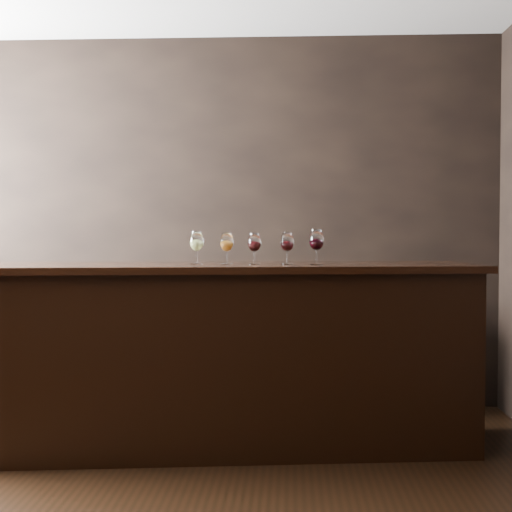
{
  "coord_description": "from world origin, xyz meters",
  "views": [
    {
      "loc": [
        0.94,
        -3.18,
        1.33
      ],
      "look_at": [
        0.73,
        1.12,
        1.18
      ],
      "focal_mm": 50.0,
      "sensor_mm": 36.0,
      "label": 1
    }
  ],
  "objects_px": {
    "glass_white": "(197,242)",
    "glass_red_a": "(254,243)",
    "bar_counter": "(215,360)",
    "glass_amber": "(227,243)",
    "back_bar_shelf": "(177,349)",
    "glass_red_b": "(287,243)",
    "glass_red_c": "(316,241)"
  },
  "relations": [
    {
      "from": "glass_white",
      "to": "glass_red_a",
      "type": "distance_m",
      "value": 0.35
    },
    {
      "from": "bar_counter",
      "to": "glass_amber",
      "type": "bearing_deg",
      "value": 21.96
    },
    {
      "from": "bar_counter",
      "to": "back_bar_shelf",
      "type": "relative_size",
      "value": 1.22
    },
    {
      "from": "glass_white",
      "to": "glass_red_b",
      "type": "height_order",
      "value": "glass_white"
    },
    {
      "from": "glass_amber",
      "to": "glass_white",
      "type": "bearing_deg",
      "value": -168.4
    },
    {
      "from": "glass_amber",
      "to": "glass_red_c",
      "type": "height_order",
      "value": "glass_red_c"
    },
    {
      "from": "glass_red_a",
      "to": "bar_counter",
      "type": "bearing_deg",
      "value": -176.67
    },
    {
      "from": "bar_counter",
      "to": "glass_amber",
      "type": "xyz_separation_m",
      "value": [
        0.07,
        0.04,
        0.72
      ]
    },
    {
      "from": "bar_counter",
      "to": "glass_red_a",
      "type": "relative_size",
      "value": 16.38
    },
    {
      "from": "bar_counter",
      "to": "glass_red_c",
      "type": "xyz_separation_m",
      "value": [
        0.61,
        -0.01,
        0.73
      ]
    },
    {
      "from": "back_bar_shelf",
      "to": "glass_white",
      "type": "xyz_separation_m",
      "value": [
        0.27,
        -0.91,
        0.81
      ]
    },
    {
      "from": "back_bar_shelf",
      "to": "glass_red_a",
      "type": "height_order",
      "value": "glass_red_a"
    },
    {
      "from": "glass_white",
      "to": "glass_red_b",
      "type": "xyz_separation_m",
      "value": [
        0.55,
        0.02,
        -0.0
      ]
    },
    {
      "from": "glass_amber",
      "to": "glass_red_a",
      "type": "xyz_separation_m",
      "value": [
        0.17,
        -0.02,
        -0.0
      ]
    },
    {
      "from": "glass_white",
      "to": "glass_red_c",
      "type": "height_order",
      "value": "glass_red_c"
    },
    {
      "from": "glass_white",
      "to": "glass_red_c",
      "type": "distance_m",
      "value": 0.73
    },
    {
      "from": "bar_counter",
      "to": "glass_red_c",
      "type": "bearing_deg",
      "value": -7.92
    },
    {
      "from": "glass_amber",
      "to": "back_bar_shelf",
      "type": "bearing_deg",
      "value": 117.34
    },
    {
      "from": "back_bar_shelf",
      "to": "glass_amber",
      "type": "relative_size",
      "value": 13.2
    },
    {
      "from": "glass_red_a",
      "to": "glass_red_c",
      "type": "xyz_separation_m",
      "value": [
        0.37,
        -0.03,
        0.01
      ]
    },
    {
      "from": "glass_white",
      "to": "glass_amber",
      "type": "xyz_separation_m",
      "value": [
        0.18,
        0.04,
        -0.0
      ]
    },
    {
      "from": "back_bar_shelf",
      "to": "glass_red_b",
      "type": "relative_size",
      "value": 13.14
    },
    {
      "from": "bar_counter",
      "to": "glass_white",
      "type": "relative_size",
      "value": 15.54
    },
    {
      "from": "glass_white",
      "to": "glass_red_b",
      "type": "distance_m",
      "value": 0.55
    },
    {
      "from": "bar_counter",
      "to": "glass_white",
      "type": "bearing_deg",
      "value": 173.28
    },
    {
      "from": "glass_red_a",
      "to": "back_bar_shelf",
      "type": "bearing_deg",
      "value": 124.75
    },
    {
      "from": "back_bar_shelf",
      "to": "glass_red_c",
      "type": "xyz_separation_m",
      "value": [
        1.0,
        -0.92,
        0.81
      ]
    },
    {
      "from": "glass_white",
      "to": "bar_counter",
      "type": "bearing_deg",
      "value": -0.1
    },
    {
      "from": "glass_white",
      "to": "glass_amber",
      "type": "height_order",
      "value": "glass_white"
    },
    {
      "from": "back_bar_shelf",
      "to": "glass_red_c",
      "type": "height_order",
      "value": "glass_red_c"
    },
    {
      "from": "glass_white",
      "to": "glass_red_c",
      "type": "bearing_deg",
      "value": -1.11
    },
    {
      "from": "back_bar_shelf",
      "to": "glass_red_b",
      "type": "bearing_deg",
      "value": -47.43
    }
  ]
}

